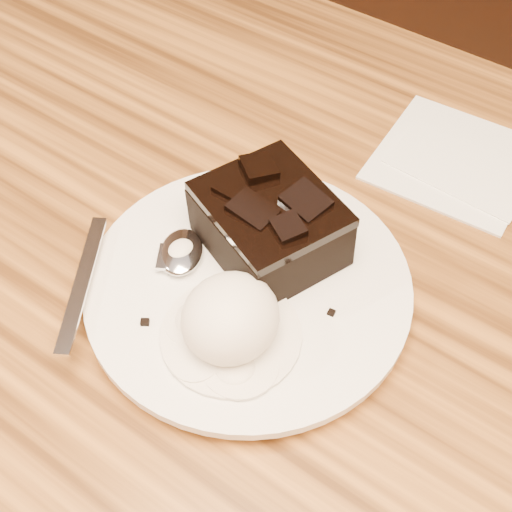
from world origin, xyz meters
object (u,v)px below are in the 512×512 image
Objects in this scene: spoon at (181,253)px; napkin at (455,159)px; dining_table at (262,505)px; plate at (248,290)px; ice_cream_scoop at (230,318)px; brownie at (270,227)px.

spoon is 0.27m from napkin.
dining_table is at bearing -98.54° from napkin.
plate is 0.06m from ice_cream_scoop.
plate is 1.33× the size of spoon.
napkin is (0.04, 0.24, 0.38)m from dining_table.
ice_cream_scoop is (0.02, -0.05, 0.03)m from plate.
spoon is 1.39× the size of napkin.
brownie is (-0.03, 0.05, 0.42)m from dining_table.
brownie is at bearing 13.61° from spoon.
plate is 0.05m from brownie.
plate is 0.24m from napkin.
ice_cream_scoop is at bearing -67.95° from plate.
brownie is (-0.01, 0.04, 0.03)m from plate.
brownie is at bearing 122.79° from dining_table.
dining_table is at bearing 75.78° from ice_cream_scoop.
dining_table is 9.14× the size of napkin.
ice_cream_scoop reaches higher than brownie.
plate is at bearing -79.72° from brownie.
napkin is at bearing 74.59° from plate.
brownie is 0.21m from napkin.
napkin is (0.04, 0.27, -0.04)m from ice_cream_scoop.
spoon is at bearing 177.45° from dining_table.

